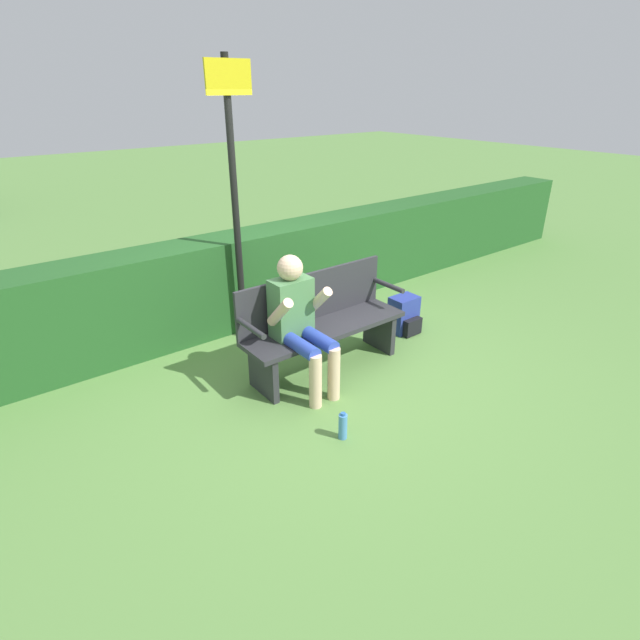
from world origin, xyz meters
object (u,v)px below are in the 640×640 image
at_px(park_bench, 322,323).
at_px(water_bottle, 343,426).
at_px(backpack, 404,315).
at_px(signpost, 234,187).
at_px(person_seated, 299,318).

height_order(park_bench, water_bottle, park_bench).
bearing_deg(park_bench, backpack, 2.16).
xyz_separation_m(park_bench, water_bottle, (-0.56, -0.99, -0.37)).
bearing_deg(park_bench, water_bottle, -119.38).
bearing_deg(backpack, park_bench, -177.84).
bearing_deg(signpost, park_bench, -75.05).
bearing_deg(person_seated, signpost, 85.84).
distance_m(backpack, water_bottle, 2.05).
xyz_separation_m(park_bench, person_seated, (-0.36, -0.14, 0.20)).
relative_size(backpack, signpost, 0.15).
distance_m(person_seated, signpost, 1.52).
height_order(person_seated, backpack, person_seated).
xyz_separation_m(backpack, water_bottle, (-1.77, -1.03, -0.08)).
xyz_separation_m(water_bottle, signpost, (0.28, 2.02, 1.52)).
bearing_deg(water_bottle, person_seated, 77.07).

